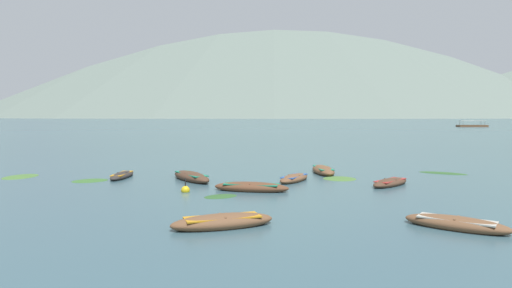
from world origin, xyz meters
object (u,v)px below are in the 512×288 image
at_px(rowboat_1, 223,222).
at_px(rowboat_9, 294,178).
at_px(rowboat_7, 456,224).
at_px(rowboat_3, 390,183).
at_px(rowboat_4, 122,175).
at_px(rowboat_8, 251,187).
at_px(ferry_0, 472,126).
at_px(rowboat_2, 323,170).
at_px(mooring_buoy, 185,190).
at_px(rowboat_0, 191,177).

distance_m(rowboat_1, rowboat_9, 11.93).
bearing_deg(rowboat_7, rowboat_3, 88.49).
relative_size(rowboat_3, rowboat_4, 0.94).
height_order(rowboat_1, rowboat_8, same).
relative_size(rowboat_4, rowboat_9, 1.00).
distance_m(rowboat_3, ferry_0, 158.65).
height_order(rowboat_4, rowboat_9, rowboat_9).
height_order(rowboat_2, rowboat_4, rowboat_2).
distance_m(rowboat_7, ferry_0, 167.77).
bearing_deg(rowboat_2, rowboat_1, -109.33).
bearing_deg(rowboat_4, rowboat_9, -5.50).
height_order(rowboat_9, ferry_0, ferry_0).
bearing_deg(rowboat_9, rowboat_4, 174.50).
bearing_deg(rowboat_8, mooring_buoy, -171.93).
height_order(rowboat_2, ferry_0, ferry_0).
bearing_deg(rowboat_8, rowboat_1, -94.80).
height_order(rowboat_3, mooring_buoy, mooring_buoy).
xyz_separation_m(rowboat_8, ferry_0, (76.23, 145.46, 0.26)).
relative_size(rowboat_2, ferry_0, 0.40).
bearing_deg(rowboat_9, mooring_buoy, -144.94).
height_order(rowboat_2, rowboat_8, rowboat_2).
height_order(rowboat_8, rowboat_9, rowboat_8).
distance_m(rowboat_9, ferry_0, 159.79).
bearing_deg(mooring_buoy, rowboat_9, 35.06).
xyz_separation_m(rowboat_8, rowboat_9, (2.49, 3.70, -0.02)).
bearing_deg(rowboat_8, rowboat_4, 151.35).
bearing_deg(rowboat_8, rowboat_9, 56.10).
height_order(rowboat_7, rowboat_9, rowboat_7).
height_order(rowboat_0, ferry_0, ferry_0).
relative_size(rowboat_0, rowboat_7, 1.23).
height_order(rowboat_1, rowboat_3, rowboat_1).
bearing_deg(rowboat_2, rowboat_3, -58.16).
distance_m(rowboat_7, rowboat_8, 10.94).
bearing_deg(rowboat_7, rowboat_8, 135.22).
bearing_deg(rowboat_1, rowboat_3, 49.09).
xyz_separation_m(rowboat_1, ferry_0, (76.88, 153.27, 0.26)).
bearing_deg(rowboat_1, rowboat_0, 106.02).
bearing_deg(rowboat_2, ferry_0, 62.60).
bearing_deg(rowboat_7, rowboat_1, -179.35).
bearing_deg(mooring_buoy, rowboat_0, 96.61).
relative_size(rowboat_0, rowboat_1, 1.11).
bearing_deg(mooring_buoy, rowboat_1, -68.78).
height_order(rowboat_0, rowboat_9, rowboat_0).
distance_m(rowboat_3, rowboat_7, 9.93).
distance_m(rowboat_0, rowboat_4, 4.86).
height_order(ferry_0, mooring_buoy, ferry_0).
bearing_deg(rowboat_0, mooring_buoy, -83.39).
xyz_separation_m(rowboat_1, rowboat_8, (0.66, 7.81, 0.00)).
distance_m(rowboat_4, mooring_buoy, 7.46).
height_order(rowboat_3, ferry_0, ferry_0).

